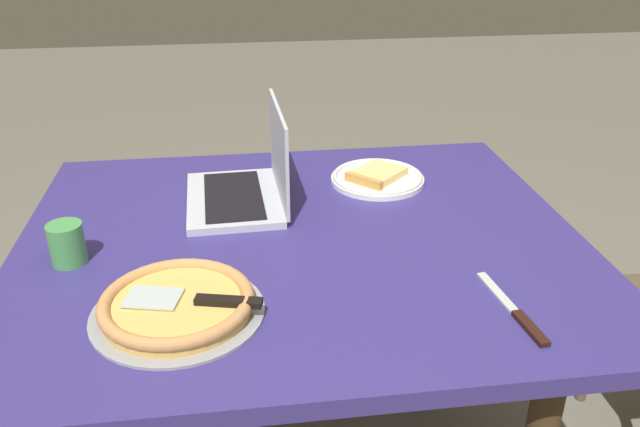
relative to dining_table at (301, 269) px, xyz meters
The scene contains 6 objects.
dining_table is the anchor object (origin of this frame).
laptop 0.27m from the dining_table, 118.52° to the left, with size 0.25×0.34×0.24m.
pizza_plate 0.38m from the dining_table, 49.42° to the left, with size 0.25×0.25×0.04m.
pizza_tray 0.39m from the dining_table, 133.09° to the right, with size 0.32×0.32×0.04m.
table_knife 0.52m from the dining_table, 45.20° to the right, with size 0.04×0.24×0.01m.
drink_cup 0.51m from the dining_table, behind, with size 0.07×0.07×0.09m.
Camera 1 is at (-0.13, -1.28, 1.46)m, focal length 36.26 mm.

